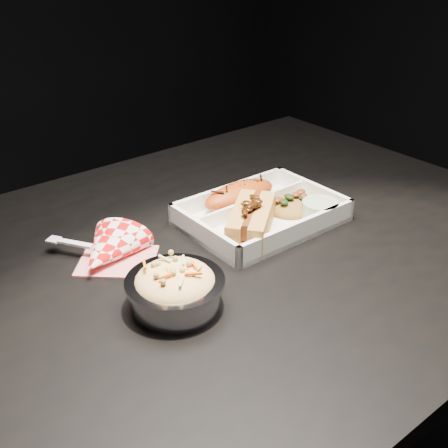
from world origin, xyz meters
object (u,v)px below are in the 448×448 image
at_px(dining_table, 195,305).
at_px(napkin_fork, 107,252).
at_px(hotdog, 251,218).
at_px(foil_coleslaw_cup, 175,287).
at_px(fried_pastry, 240,195).
at_px(food_tray, 261,216).

bearing_deg(dining_table, napkin_fork, 147.52).
distance_m(hotdog, napkin_fork, 0.23).
height_order(hotdog, foil_coleslaw_cup, foil_coleslaw_cup).
relative_size(dining_table, hotdog, 8.32).
height_order(fried_pastry, foil_coleslaw_cup, foil_coleslaw_cup).
xyz_separation_m(hotdog, foil_coleslaw_cup, (-0.20, -0.08, -0.00)).
relative_size(dining_table, napkin_fork, 7.11).
bearing_deg(napkin_fork, fried_pastry, 58.78).
height_order(dining_table, hotdog, hotdog).
bearing_deg(foil_coleslaw_cup, food_tray, 23.03).
distance_m(fried_pastry, napkin_fork, 0.26).
relative_size(hotdog, napkin_fork, 0.85).
relative_size(food_tray, hotdog, 1.75).
distance_m(fried_pastry, hotdog, 0.09).
xyz_separation_m(dining_table, hotdog, (0.11, -0.01, 0.12)).
bearing_deg(fried_pastry, food_tray, -90.58).
height_order(food_tray, fried_pastry, fried_pastry).
xyz_separation_m(food_tray, napkin_fork, (-0.26, 0.05, 0.01)).
bearing_deg(fried_pastry, dining_table, -154.59).
bearing_deg(fried_pastry, hotdog, -119.34).
bearing_deg(dining_table, fried_pastry, 25.41).
distance_m(dining_table, napkin_fork, 0.17).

